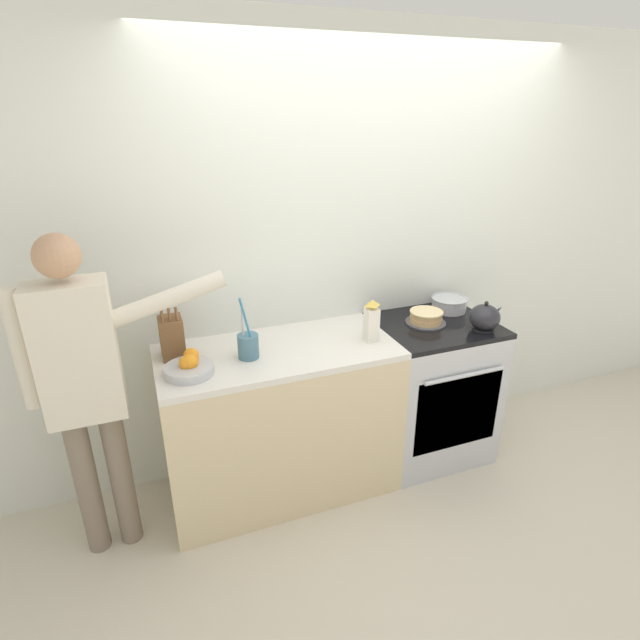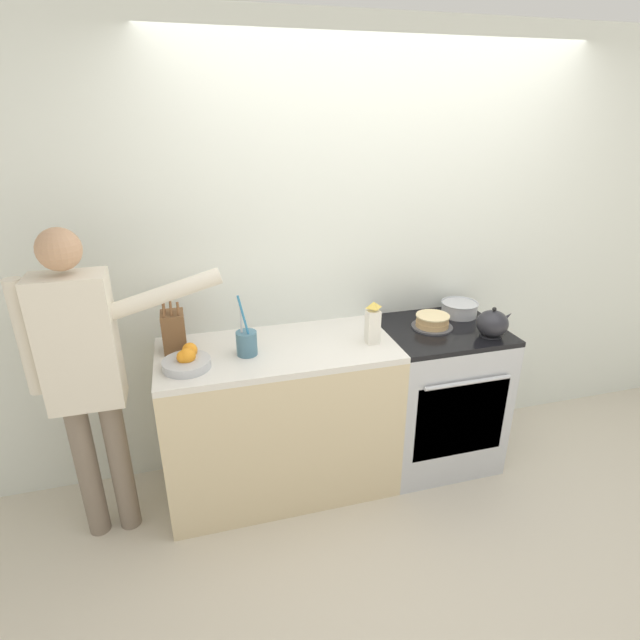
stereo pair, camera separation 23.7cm
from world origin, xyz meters
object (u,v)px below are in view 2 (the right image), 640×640
object	(u,v)px
fruit_bowl	(187,360)
milk_carton	(373,323)
knife_block	(174,331)
stove_range	(436,394)
tea_kettle	(493,324)
person_baker	(85,366)
utensil_crock	(247,342)
mixing_bowl	(459,309)
layer_cake	(432,322)

from	to	relation	value
fruit_bowl	milk_carton	world-z (taller)	milk_carton
knife_block	fruit_bowl	xyz separation A→B (m)	(0.05, -0.22, -0.07)
stove_range	fruit_bowl	xyz separation A→B (m)	(-1.49, -0.10, 0.50)
tea_kettle	person_baker	distance (m)	2.17
tea_kettle	stove_range	bearing A→B (deg)	140.92
knife_block	milk_carton	xyz separation A→B (m)	(1.06, -0.20, 0.00)
stove_range	milk_carton	xyz separation A→B (m)	(-0.48, -0.08, 0.58)
knife_block	person_baker	size ratio (longest dim) A/B	0.18
utensil_crock	mixing_bowl	bearing A→B (deg)	7.83
knife_block	mixing_bowl	bearing A→B (deg)	1.10
tea_kettle	layer_cake	bearing A→B (deg)	144.10
utensil_crock	knife_block	bearing A→B (deg)	157.06
stove_range	person_baker	distance (m)	2.03
milk_carton	person_baker	xyz separation A→B (m)	(-1.48, -0.03, -0.04)
stove_range	fruit_bowl	distance (m)	1.58
fruit_bowl	person_baker	distance (m)	0.47
knife_block	person_baker	world-z (taller)	person_baker
fruit_bowl	layer_cake	bearing A→B (deg)	4.98
utensil_crock	fruit_bowl	size ratio (longest dim) A/B	1.42
utensil_crock	fruit_bowl	world-z (taller)	utensil_crock
person_baker	stove_range	bearing A→B (deg)	2.86
utensil_crock	milk_carton	size ratio (longest dim) A/B	1.40
tea_kettle	mixing_bowl	distance (m)	0.33
layer_cake	mixing_bowl	size ratio (longest dim) A/B	1.05
utensil_crock	person_baker	xyz separation A→B (m)	(-0.78, -0.07, 0.01)
tea_kettle	milk_carton	world-z (taller)	milk_carton
layer_cake	mixing_bowl	bearing A→B (deg)	26.90
layer_cake	person_baker	xyz separation A→B (m)	(-1.90, -0.13, 0.04)
stove_range	person_baker	xyz separation A→B (m)	(-1.96, -0.11, 0.54)
knife_block	utensil_crock	distance (m)	0.40
stove_range	mixing_bowl	distance (m)	0.56
utensil_crock	layer_cake	bearing A→B (deg)	3.06
layer_cake	milk_carton	distance (m)	0.44
knife_block	utensil_crock	size ratio (longest dim) A/B	0.89
tea_kettle	mixing_bowl	bearing A→B (deg)	93.62
layer_cake	knife_block	distance (m)	1.49
fruit_bowl	milk_carton	bearing A→B (deg)	1.32
utensil_crock	stove_range	bearing A→B (deg)	1.73
knife_block	fruit_bowl	distance (m)	0.24
knife_block	milk_carton	world-z (taller)	knife_block
mixing_bowl	milk_carton	xyz separation A→B (m)	(-0.68, -0.23, 0.07)
layer_cake	tea_kettle	distance (m)	0.34
layer_cake	tea_kettle	xyz separation A→B (m)	(0.27, -0.20, 0.04)
stove_range	layer_cake	world-z (taller)	layer_cake
knife_block	fruit_bowl	bearing A→B (deg)	-76.04
milk_carton	person_baker	distance (m)	1.48
tea_kettle	person_baker	xyz separation A→B (m)	(-2.17, 0.07, -0.00)
layer_cake	utensil_crock	xyz separation A→B (m)	(-1.12, -0.06, 0.03)
tea_kettle	person_baker	world-z (taller)	person_baker
stove_range	tea_kettle	world-z (taller)	tea_kettle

